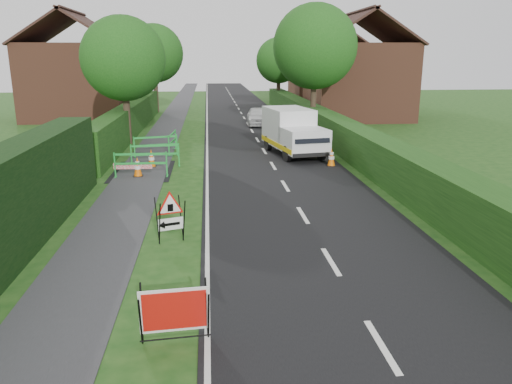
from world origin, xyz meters
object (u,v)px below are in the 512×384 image
hatchback_car (258,116)px  red_rect_sign (175,311)px  triangle_sign (169,213)px  works_van (293,131)px

hatchback_car → red_rect_sign: bearing=-96.0°
red_rect_sign → triangle_sign: size_ratio=1.03×
triangle_sign → works_van: size_ratio=0.23×
red_rect_sign → works_van: size_ratio=0.24×
red_rect_sign → works_van: works_van is taller
red_rect_sign → triangle_sign: triangle_sign is taller
works_van → hatchback_car: (-0.62, 10.77, -0.53)m
hatchback_car → triangle_sign: bearing=-98.8°
works_van → hatchback_car: bearing=83.1°
red_rect_sign → works_van: bearing=69.0°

